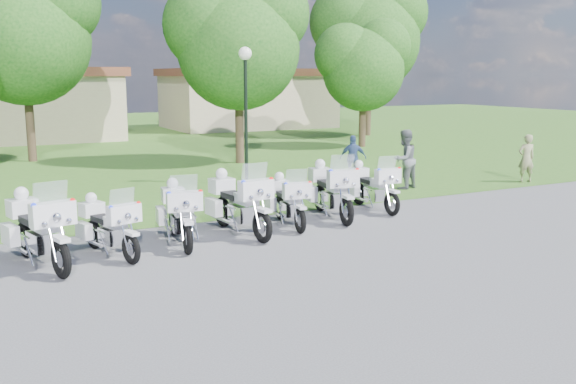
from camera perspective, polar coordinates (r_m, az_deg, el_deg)
name	(u,v)px	position (r m, az deg, el deg)	size (l,w,h in m)	color
ground	(340,239)	(14.62, 4.61, -4.19)	(100.00, 100.00, 0.00)	#4F4F53
grass_lawn	(99,137)	(39.88, -16.42, 4.67)	(100.00, 48.00, 0.01)	#376A21
motorcycle_0	(38,228)	(13.34, -21.35, -3.03)	(1.25, 2.59, 1.77)	black
motorcycle_1	(108,225)	(13.69, -15.73, -2.88)	(1.10, 2.16, 1.49)	black
motorcycle_2	(179,212)	(14.35, -9.69, -1.79)	(1.01, 2.42, 1.63)	black
motorcycle_3	(238,202)	(15.02, -4.46, -0.91)	(1.02, 2.62, 1.76)	black
motorcycle_4	(288,200)	(15.81, -0.02, -0.72)	(0.95, 2.22, 1.50)	black
motorcycle_5	(331,190)	(16.72, 3.81, 0.22)	(1.12, 2.58, 1.74)	black
motorcycle_6	(372,186)	(17.84, 7.50, 0.56)	(0.80, 2.33, 1.57)	black
lamp_post	(245,82)	(21.72, -3.80, 9.71)	(0.44, 0.44, 4.59)	black
tree_1	(22,27)	(29.64, -22.58, 13.38)	(6.38, 5.44, 8.50)	#38281C
tree_2	(237,37)	(27.06, -4.56, 13.59)	(5.90, 5.03, 7.86)	#38281C
tree_3	(363,62)	(33.39, 6.65, 11.39)	(4.88, 4.17, 6.51)	#38281C
tree_4	(369,32)	(39.84, 7.19, 13.95)	(7.04, 6.01, 9.39)	#38281C
building_east	(248,98)	(45.92, -3.59, 8.34)	(11.44, 7.28, 4.10)	tan
bystander_a	(526,159)	(23.62, 20.42, 2.81)	(0.60, 0.40, 1.65)	#929464
bystander_b	(404,160)	(21.15, 10.30, 2.86)	(0.94, 0.73, 1.93)	slate
bystander_c	(353,158)	(22.61, 5.81, 3.01)	(0.93, 0.39, 1.59)	#375085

